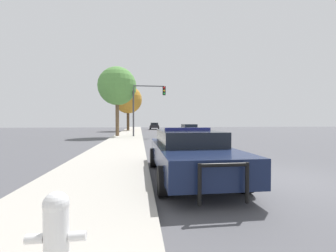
{
  "coord_description": "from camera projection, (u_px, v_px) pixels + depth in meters",
  "views": [
    {
      "loc": [
        -3.89,
        -5.93,
        1.65
      ],
      "look_at": [
        -0.47,
        21.07,
        1.07
      ],
      "focal_mm": 24.0,
      "sensor_mm": 36.0,
      "label": 1
    }
  ],
  "objects": [
    {
      "name": "ground_plane",
      "position": [
        277.0,
        179.0,
        6.4
      ],
      "size": [
        110.0,
        110.0,
        0.0
      ],
      "primitive_type": "plane",
      "color": "#4F4F54"
    },
    {
      "name": "sidewalk_left",
      "position": [
        92.0,
        183.0,
        5.76
      ],
      "size": [
        3.0,
        110.0,
        0.13
      ],
      "color": "#ADA89E",
      "rests_on": "ground_plane"
    },
    {
      "name": "police_car",
      "position": [
        189.0,
        152.0,
        6.68
      ],
      "size": [
        2.15,
        5.32,
        1.45
      ],
      "rotation": [
        0.0,
        0.0,
        3.15
      ],
      "color": "#141E3D",
      "rests_on": "ground_plane"
    },
    {
      "name": "fire_hydrant",
      "position": [
        56.0,
        234.0,
        2.1
      ],
      "size": [
        0.54,
        0.24,
        0.86
      ],
      "color": "white",
      "rests_on": "sidewalk_left"
    },
    {
      "name": "traffic_light",
      "position": [
        146.0,
        100.0,
        22.77
      ],
      "size": [
        3.35,
        0.35,
        5.25
      ],
      "color": "#424247",
      "rests_on": "sidewalk_left"
    },
    {
      "name": "car_background_distant",
      "position": [
        154.0,
        126.0,
        45.11
      ],
      "size": [
        2.12,
        4.48,
        1.35
      ],
      "rotation": [
        0.0,
        0.0,
        -0.07
      ],
      "color": "black",
      "rests_on": "ground_plane"
    },
    {
      "name": "car_background_oncoming",
      "position": [
        189.0,
        129.0,
        27.24
      ],
      "size": [
        2.04,
        4.23,
        1.29
      ],
      "rotation": [
        0.0,
        0.0,
        3.16
      ],
      "color": "navy",
      "rests_on": "ground_plane"
    },
    {
      "name": "tree_sidewalk_mid",
      "position": [
        117.0,
        86.0,
        23.23
      ],
      "size": [
        3.96,
        3.96,
        7.15
      ],
      "color": "brown",
      "rests_on": "sidewalk_left"
    },
    {
      "name": "tree_sidewalk_far",
      "position": [
        128.0,
        100.0,
        37.62
      ],
      "size": [
        4.66,
        4.66,
        7.49
      ],
      "color": "#4C3823",
      "rests_on": "sidewalk_left"
    }
  ]
}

